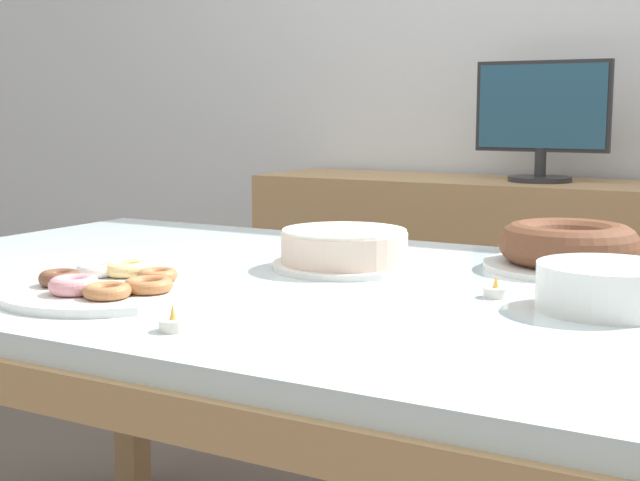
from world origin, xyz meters
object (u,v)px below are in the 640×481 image
at_px(computer_monitor, 542,121).
at_px(tealight_near_front, 173,324).
at_px(cake_chocolate_round, 344,250).
at_px(plate_stack, 608,287).
at_px(tealight_centre, 496,291).
at_px(cake_golden_bundt, 568,248).
at_px(pastry_platter, 108,286).

relative_size(computer_monitor, tealight_near_front, 10.60).
relative_size(computer_monitor, cake_chocolate_round, 1.56).
xyz_separation_m(computer_monitor, plate_stack, (0.51, -1.46, -0.22)).
bearing_deg(tealight_near_front, computer_monitor, 90.75).
bearing_deg(plate_stack, tealight_centre, 177.71).
xyz_separation_m(cake_chocolate_round, tealight_near_front, (0.02, -0.53, -0.03)).
distance_m(cake_chocolate_round, cake_golden_bundt, 0.42).
relative_size(computer_monitor, cake_golden_bundt, 1.36).
bearing_deg(cake_golden_bundt, computer_monitor, 108.10).
height_order(pastry_platter, tealight_centre, pastry_platter).
height_order(pastry_platter, tealight_near_front, pastry_platter).
bearing_deg(tealight_near_front, pastry_platter, 150.17).
bearing_deg(computer_monitor, tealight_centre, -76.95).
bearing_deg(tealight_centre, cake_chocolate_round, 161.33).
bearing_deg(tealight_near_front, cake_golden_bundt, 64.52).
bearing_deg(computer_monitor, pastry_platter, -97.20).
height_order(cake_chocolate_round, pastry_platter, cake_chocolate_round).
xyz_separation_m(cake_chocolate_round, pastry_platter, (-0.22, -0.40, -0.02)).
distance_m(cake_golden_bundt, tealight_near_front, 0.81).
relative_size(cake_golden_bundt, plate_stack, 1.48).
xyz_separation_m(cake_golden_bundt, pastry_platter, (-0.59, -0.59, -0.03)).
xyz_separation_m(cake_golden_bundt, tealight_centre, (-0.04, -0.31, -0.03)).
xyz_separation_m(computer_monitor, tealight_centre, (0.34, -1.45, -0.25)).
distance_m(pastry_platter, tealight_centre, 0.62).
bearing_deg(tealight_near_front, plate_stack, 40.63).
bearing_deg(pastry_platter, plate_stack, 20.78).
relative_size(cake_chocolate_round, plate_stack, 1.29).
bearing_deg(pastry_platter, cake_chocolate_round, 60.55).
bearing_deg(pastry_platter, computer_monitor, 82.80).
bearing_deg(plate_stack, tealight_near_front, -139.37).
distance_m(computer_monitor, pastry_platter, 1.76).
relative_size(pastry_platter, tealight_near_front, 8.69).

